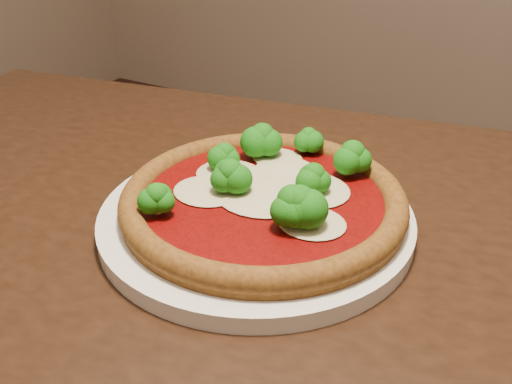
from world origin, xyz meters
The scene contains 3 objects.
dining_table centered at (0.09, -0.05, 0.66)m, with size 1.44×1.06×0.75m.
plate centered at (0.02, 0.02, 0.76)m, with size 0.32×0.32×0.02m, color silver.
pizza centered at (0.02, 0.03, 0.78)m, with size 0.29×0.29×0.06m.
Camera 1 is at (0.26, -0.42, 1.08)m, focal length 40.00 mm.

